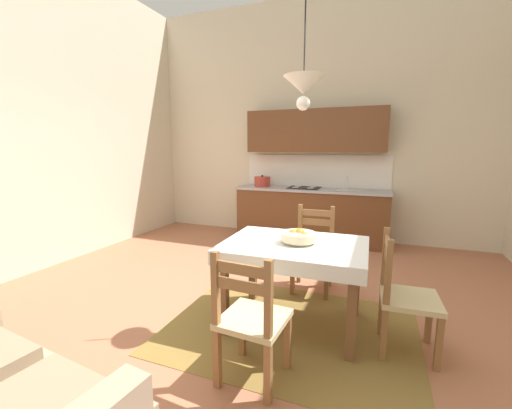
% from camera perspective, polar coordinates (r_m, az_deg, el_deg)
% --- Properties ---
extents(ground_plane, '(6.43, 6.44, 0.10)m').
position_cam_1_polar(ground_plane, '(3.37, -1.32, -18.56)').
color(ground_plane, '#AD6B4C').
extents(wall_back, '(6.43, 0.12, 4.06)m').
position_cam_1_polar(wall_back, '(5.85, 10.18, 14.33)').
color(wall_back, beige).
rests_on(wall_back, ground_plane).
extents(wall_left, '(0.12, 6.44, 4.06)m').
position_cam_1_polar(wall_left, '(4.97, -36.16, 13.48)').
color(wall_left, beige).
rests_on(wall_left, ground_plane).
extents(area_rug, '(2.10, 1.60, 0.01)m').
position_cam_1_polar(area_rug, '(3.02, 6.03, -21.08)').
color(area_rug, olive).
rests_on(area_rug, ground_plane).
extents(kitchen_cabinetry, '(2.53, 0.63, 2.20)m').
position_cam_1_polar(kitchen_cabinetry, '(5.54, 9.83, 2.44)').
color(kitchen_cabinetry, brown).
rests_on(kitchen_cabinetry, ground_plane).
extents(dining_table, '(1.24, 0.92, 0.75)m').
position_cam_1_polar(dining_table, '(2.85, 6.79, -9.55)').
color(dining_table, brown).
rests_on(dining_table, ground_plane).
extents(dining_chair_window_side, '(0.44, 0.44, 0.93)m').
position_cam_1_polar(dining_chair_window_side, '(2.78, 24.77, -14.65)').
color(dining_chair_window_side, '#D1BC89').
rests_on(dining_chair_window_side, ground_plane).
extents(dining_chair_kitchen_side, '(0.44, 0.44, 0.93)m').
position_cam_1_polar(dining_chair_kitchen_side, '(3.64, 10.11, -8.11)').
color(dining_chair_kitchen_side, '#D1BC89').
rests_on(dining_chair_kitchen_side, ground_plane).
extents(dining_chair_camera_side, '(0.45, 0.45, 0.93)m').
position_cam_1_polar(dining_chair_camera_side, '(2.24, -0.88, -19.89)').
color(dining_chair_camera_side, '#D1BC89').
rests_on(dining_chair_camera_side, ground_plane).
extents(fruit_bowl, '(0.30, 0.30, 0.12)m').
position_cam_1_polar(fruit_bowl, '(2.79, 7.57, -5.64)').
color(fruit_bowl, beige).
rests_on(fruit_bowl, dining_table).
extents(pendant_lamp, '(0.32, 0.32, 0.80)m').
position_cam_1_polar(pendant_lamp, '(2.70, 8.46, 20.04)').
color(pendant_lamp, black).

